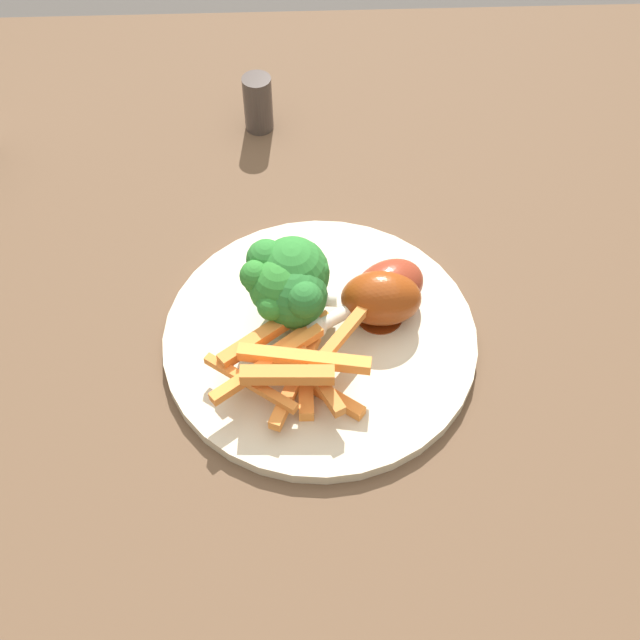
# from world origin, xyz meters

# --- Properties ---
(ground_plane) EXTENTS (6.00, 6.00, 0.00)m
(ground_plane) POSITION_xyz_m (0.00, 0.00, 0.00)
(ground_plane) COLOR #4C4742
(dining_table) EXTENTS (1.29, 0.90, 0.73)m
(dining_table) POSITION_xyz_m (0.00, 0.00, 0.64)
(dining_table) COLOR brown
(dining_table) RESTS_ON ground_plane
(dinner_plate) EXTENTS (0.27, 0.27, 0.01)m
(dinner_plate) POSITION_xyz_m (-0.02, 0.05, 0.73)
(dinner_plate) COLOR beige
(dinner_plate) RESTS_ON dining_table
(broccoli_floret_front) EXTENTS (0.06, 0.07, 0.07)m
(broccoli_floret_front) POSITION_xyz_m (0.00, 0.04, 0.78)
(broccoli_floret_front) COLOR #75BE57
(broccoli_floret_front) RESTS_ON dinner_plate
(broccoli_floret_middle) EXTENTS (0.06, 0.06, 0.07)m
(broccoli_floret_middle) POSITION_xyz_m (0.01, 0.04, 0.78)
(broccoli_floret_middle) COLOR #80AD48
(broccoli_floret_middle) RESTS_ON dinner_plate
(broccoli_floret_back) EXTENTS (0.07, 0.06, 0.08)m
(broccoli_floret_back) POSITION_xyz_m (0.00, 0.02, 0.78)
(broccoli_floret_back) COLOR #82BE5B
(broccoli_floret_back) RESTS_ON dinner_plate
(carrot_fries_pile) EXTENTS (0.14, 0.11, 0.04)m
(carrot_fries_pile) POSITION_xyz_m (-0.00, 0.09, 0.76)
(carrot_fries_pile) COLOR orange
(carrot_fries_pile) RESTS_ON dinner_plate
(chicken_drumstick_near) EXTENTS (0.11, 0.09, 0.04)m
(chicken_drumstick_near) POSITION_xyz_m (-0.08, 0.02, 0.76)
(chicken_drumstick_near) COLOR maroon
(chicken_drumstick_near) RESTS_ON dinner_plate
(chicken_drumstick_far) EXTENTS (0.12, 0.05, 0.05)m
(chicken_drumstick_far) POSITION_xyz_m (-0.07, 0.03, 0.76)
(chicken_drumstick_far) COLOR #602009
(chicken_drumstick_far) RESTS_ON dinner_plate
(pepper_shaker) EXTENTS (0.03, 0.03, 0.06)m
(pepper_shaker) POSITION_xyz_m (0.03, -0.23, 0.76)
(pepper_shaker) COLOR #423833
(pepper_shaker) RESTS_ON dining_table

